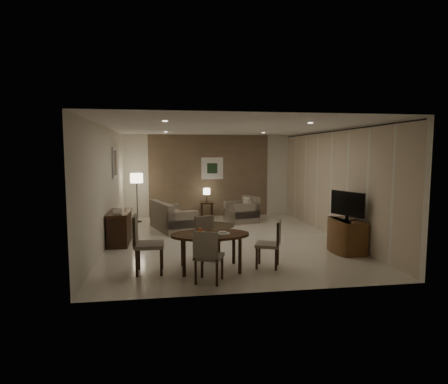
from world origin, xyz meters
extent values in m
cube|color=beige|center=(0.00, 0.00, 0.00)|extent=(5.50, 7.00, 0.00)
cube|color=white|center=(0.00, 0.00, 2.70)|extent=(5.50, 7.00, 0.00)
cube|color=#7E644E|center=(0.00, 3.50, 1.35)|extent=(5.50, 0.00, 2.70)
cube|color=beige|center=(-2.75, 0.00, 1.35)|extent=(0.00, 7.00, 2.70)
cube|color=beige|center=(2.75, 0.00, 1.35)|extent=(0.00, 7.00, 2.70)
cube|color=#7E644E|center=(0.00, 3.48, 1.35)|extent=(3.96, 0.03, 2.70)
cylinder|color=black|center=(2.68, 0.00, 2.64)|extent=(0.03, 6.80, 0.03)
cube|color=silver|center=(0.10, 3.46, 1.60)|extent=(0.72, 0.03, 0.72)
cube|color=#1D331C|center=(0.10, 3.44, 1.60)|extent=(0.34, 0.01, 0.34)
cube|color=silver|center=(-2.72, 1.20, 1.85)|extent=(0.03, 0.60, 0.80)
cube|color=gray|center=(-2.71, 1.20, 1.85)|extent=(0.01, 0.46, 0.64)
cylinder|color=white|center=(-1.40, -1.80, 2.69)|extent=(0.10, 0.10, 0.01)
cylinder|color=white|center=(1.40, -1.80, 2.69)|extent=(0.10, 0.10, 0.01)
cylinder|color=white|center=(-1.40, 1.80, 2.69)|extent=(0.10, 0.10, 0.01)
cylinder|color=white|center=(1.40, 1.80, 2.69)|extent=(0.10, 0.10, 0.01)
cylinder|color=white|center=(-0.81, -2.23, 0.67)|extent=(0.26, 0.26, 0.02)
cylinder|color=white|center=(-0.41, -2.33, 0.67)|extent=(0.26, 0.26, 0.02)
sphere|color=#B74D14|center=(-0.81, -2.23, 0.72)|extent=(0.09, 0.09, 0.09)
cube|color=white|center=(-0.41, -2.33, 0.69)|extent=(0.12, 0.08, 0.03)
cylinder|color=#3B3121|center=(-0.13, 1.76, 0.01)|extent=(1.31, 1.31, 0.01)
camera|label=1|loc=(-1.37, -8.84, 2.11)|focal=30.00mm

